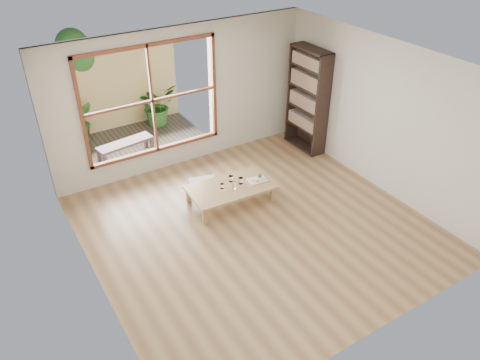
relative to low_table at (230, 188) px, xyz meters
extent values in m
plane|color=#A58252|center=(-0.01, -0.78, -0.27)|extent=(5.00, 5.00, 0.00)
cube|color=tan|center=(0.00, 0.00, 0.01)|extent=(1.46, 0.88, 0.04)
cube|color=tan|center=(-0.65, -0.29, -0.14)|extent=(0.07, 0.07, 0.27)
cube|color=tan|center=(-0.62, 0.36, -0.14)|extent=(0.07, 0.07, 0.27)
cube|color=tan|center=(0.62, -0.36, -0.14)|extent=(0.07, 0.07, 0.27)
cube|color=tan|center=(0.65, 0.29, -0.14)|extent=(0.07, 0.07, 0.27)
cube|color=white|center=(-0.17, 0.64, -0.24)|extent=(0.62, 0.62, 0.07)
cube|color=#31221B|center=(2.31, 0.91, 0.75)|extent=(0.33, 0.92, 2.04)
cylinder|color=silver|center=(0.01, -0.08, 0.10)|extent=(0.07, 0.07, 0.13)
cylinder|color=silver|center=(0.20, -0.01, 0.09)|extent=(0.08, 0.08, 0.11)
cylinder|color=silver|center=(0.09, 0.14, 0.09)|extent=(0.08, 0.08, 0.10)
cylinder|color=silver|center=(-0.15, 0.02, 0.08)|extent=(0.07, 0.07, 0.09)
cube|color=white|center=(0.48, -0.09, 0.05)|extent=(0.32, 0.24, 0.02)
sphere|color=#356A2A|center=(0.56, -0.05, 0.09)|extent=(0.08, 0.08, 0.08)
cube|color=gold|center=(0.45, -0.13, 0.07)|extent=(0.06, 0.05, 0.03)
cube|color=beige|center=(0.41, -0.06, 0.07)|extent=(0.07, 0.06, 0.02)
cylinder|color=silver|center=(0.52, -0.15, 0.06)|extent=(0.17, 0.03, 0.01)
cube|color=#382F28|center=(-0.61, 2.78, -0.27)|extent=(2.80, 2.00, 0.05)
cube|color=#31221B|center=(-0.99, 2.33, 0.08)|extent=(1.14, 0.49, 0.05)
cube|color=#31221B|center=(-1.48, 2.13, -0.10)|extent=(0.07, 0.07, 0.30)
cube|color=#31221B|center=(-1.51, 2.37, -0.10)|extent=(0.07, 0.07, 0.30)
cube|color=#31221B|center=(-0.47, 2.29, -0.10)|extent=(0.07, 0.07, 0.30)
cube|color=#31221B|center=(-0.50, 2.53, -0.10)|extent=(0.07, 0.07, 0.30)
cube|color=tan|center=(-0.61, 3.78, 0.63)|extent=(2.80, 0.06, 1.80)
imported|color=#295820|center=(0.17, 3.43, 0.20)|extent=(0.96, 0.88, 0.90)
imported|color=#295820|center=(-1.47, 3.50, 0.18)|extent=(0.52, 0.44, 0.86)
cylinder|color=#4C3D2D|center=(-1.31, 4.08, 0.53)|extent=(0.14, 0.14, 1.60)
sphere|color=#295820|center=(-1.19, 4.08, 1.38)|extent=(0.84, 0.84, 0.84)
sphere|color=#295820|center=(-1.46, 4.16, 1.18)|extent=(0.70, 0.70, 0.70)
sphere|color=#295820|center=(-1.28, 3.98, 1.63)|extent=(0.64, 0.64, 0.64)
camera|label=1|loc=(-3.31, -5.65, 4.36)|focal=35.00mm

